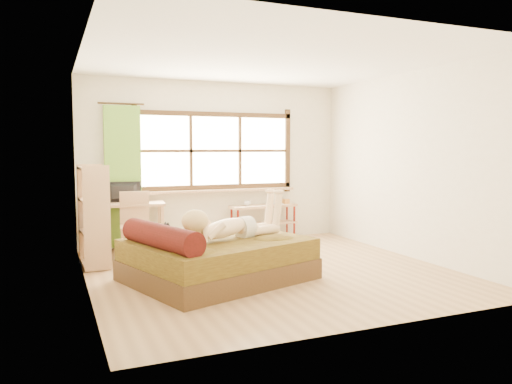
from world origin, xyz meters
name	(u,v)px	position (x,y,z in m)	size (l,w,h in m)	color
floor	(269,271)	(0.00, 0.00, 0.00)	(4.50, 4.50, 0.00)	#9E754C
ceiling	(270,60)	(0.00, 0.00, 2.70)	(4.50, 4.50, 0.00)	white
wall_back	(215,163)	(0.00, 2.25, 1.35)	(4.50, 4.50, 0.00)	silver
wall_front	(376,176)	(0.00, -2.25, 1.35)	(4.50, 4.50, 0.00)	silver
wall_left	(84,170)	(-2.25, 0.00, 1.35)	(4.50, 4.50, 0.00)	silver
wall_right	(411,165)	(2.25, 0.00, 1.35)	(4.50, 4.50, 0.00)	silver
window	(216,153)	(0.00, 2.22, 1.51)	(2.80, 0.16, 1.46)	#FFEDBF
curtain	(123,177)	(-1.55, 2.13, 1.15)	(0.55, 0.10, 2.20)	#587C21
bed	(215,258)	(-0.79, -0.16, 0.27)	(2.38, 2.12, 0.76)	#382010
woman	(231,214)	(-0.60, -0.19, 0.79)	(1.39, 0.40, 0.60)	beige
kitten	(157,232)	(-1.47, -0.04, 0.62)	(0.30, 0.12, 0.24)	black
desk	(124,209)	(-1.58, 1.95, 0.66)	(1.28, 0.70, 0.76)	tan
monitor	(123,192)	(-1.58, 2.00, 0.92)	(0.55, 0.07, 0.32)	black
chair	(135,221)	(-1.46, 1.59, 0.53)	(0.47, 0.47, 0.95)	tan
pipe_shelf	(264,214)	(0.82, 2.07, 0.45)	(1.25, 0.44, 0.69)	tan
cup	(247,203)	(0.51, 2.07, 0.65)	(0.11, 0.11, 0.09)	gray
book	(274,204)	(1.01, 2.07, 0.62)	(0.15, 0.20, 0.02)	gray
bookshelf	(94,216)	(-2.08, 1.10, 0.69)	(0.37, 0.61, 1.36)	tan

